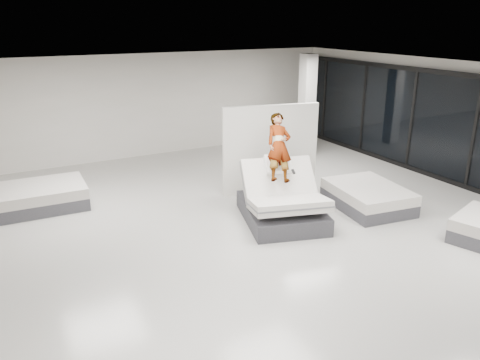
{
  "coord_description": "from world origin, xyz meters",
  "views": [
    {
      "loc": [
        -4.71,
        -7.27,
        4.21
      ],
      "look_at": [
        -0.32,
        0.87,
        1.0
      ],
      "focal_mm": 35.0,
      "sensor_mm": 36.0,
      "label": 1
    }
  ],
  "objects": [
    {
      "name": "storefront_glazing",
      "position": [
        5.9,
        0.0,
        1.45
      ],
      "size": [
        0.12,
        13.4,
        2.92
      ],
      "color": "#1B232E",
      "rests_on": "floor"
    },
    {
      "name": "flat_bed_right_far",
      "position": [
        2.74,
        0.26,
        0.26
      ],
      "size": [
        1.68,
        2.08,
        0.52
      ],
      "color": "#3C3B41",
      "rests_on": "floor"
    },
    {
      "name": "flat_bed_left_far",
      "position": [
        -3.96,
        3.89,
        0.27
      ],
      "size": [
        2.0,
        1.53,
        0.54
      ],
      "color": "#3C3B41",
      "rests_on": "floor"
    },
    {
      "name": "room",
      "position": [
        0.0,
        0.0,
        1.6
      ],
      "size": [
        14.0,
        14.04,
        3.2
      ],
      "color": "#A5A39C",
      "rests_on": "ground"
    },
    {
      "name": "person",
      "position": [
        0.65,
        0.89,
        1.3
      ],
      "size": [
        0.99,
        1.63,
        1.23
      ],
      "primitive_type": "imported",
      "rotation": [
        0.96,
        0.0,
        -0.29
      ],
      "color": "slate",
      "rests_on": "hero_bed"
    },
    {
      "name": "remote",
      "position": [
        0.76,
        0.49,
        1.12
      ],
      "size": [
        0.09,
        0.15,
        0.08
      ],
      "primitive_type": "cube",
      "rotation": [
        0.35,
        0.0,
        -0.29
      ],
      "color": "black",
      "rests_on": "person"
    },
    {
      "name": "column",
      "position": [
        4.0,
        4.5,
        1.6
      ],
      "size": [
        0.4,
        0.4,
        3.2
      ],
      "primitive_type": "cube",
      "color": "beige",
      "rests_on": "floor"
    },
    {
      "name": "divider_panel",
      "position": [
        1.3,
        2.27,
        1.11
      ],
      "size": [
        2.41,
        0.63,
        2.22
      ],
      "primitive_type": "cube",
      "rotation": [
        0.0,
        0.0,
        -0.22
      ],
      "color": "silver",
      "rests_on": "floor"
    },
    {
      "name": "hero_bed",
      "position": [
        0.56,
        0.57,
        0.41
      ],
      "size": [
        2.11,
        2.47,
        1.38
      ],
      "color": "#3C3B41",
      "rests_on": "floor"
    }
  ]
}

